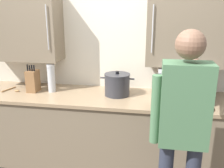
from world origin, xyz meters
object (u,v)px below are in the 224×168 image
Objects in this scene: stock_pot at (117,84)px; knife_block at (33,81)px; microwave_oven at (182,84)px; wooden_spoon at (13,90)px; person_figure at (183,125)px; thermos_flask at (51,78)px.

knife_block is at bearing -177.98° from stock_pot.
wooden_spoon is (-1.87, -0.05, -0.15)m from microwave_oven.
stock_pot is 0.95m from knife_block.
person_figure reaches higher than microwave_oven.
stock_pot is at bearing 0.44° from thermos_flask.
thermos_flask is at bearing 179.86° from microwave_oven.
stock_pot is 0.22× the size of person_figure.
microwave_oven is at bearing -0.14° from thermos_flask.
microwave_oven is 2.28× the size of thermos_flask.
thermos_flask is 0.21m from knife_block.
wooden_spoon is at bearing -178.47° from microwave_oven.
thermos_flask is 0.19× the size of person_figure.
microwave_oven reaches higher than wooden_spoon.
wooden_spoon is 0.12× the size of person_figure.
microwave_oven is 1.63m from knife_block.
knife_block is 1.76m from person_figure.
person_figure reaches higher than knife_block.
wooden_spoon is 0.63× the size of knife_block.
stock_pot reaches higher than wooden_spoon.
thermos_flask is at bearing 7.58° from knife_block.
thermos_flask is at bearing 147.87° from person_figure.
person_figure is (-0.06, -0.84, -0.05)m from microwave_oven.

